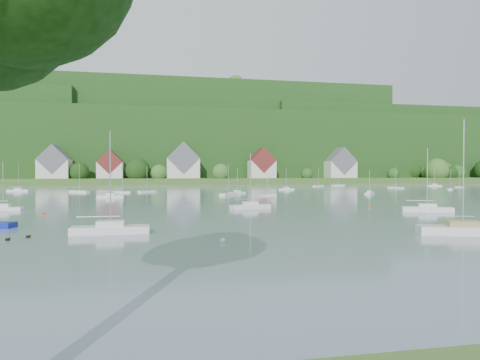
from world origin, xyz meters
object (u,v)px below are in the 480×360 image
at_px(near_sailboat_2, 463,229).
at_px(near_sailboat_3, 250,206).
at_px(near_sailboat_4, 427,208).
at_px(near_sailboat_6, 3,208).
at_px(near_sailboat_0, 111,228).

bearing_deg(near_sailboat_2, near_sailboat_3, 133.56).
xyz_separation_m(near_sailboat_2, near_sailboat_4, (10.88, 20.29, -0.04)).
bearing_deg(near_sailboat_6, near_sailboat_0, -50.97).
distance_m(near_sailboat_3, near_sailboat_4, 25.98).
xyz_separation_m(near_sailboat_3, near_sailboat_4, (24.23, -9.40, 0.02)).
height_order(near_sailboat_2, near_sailboat_3, near_sailboat_2).
height_order(near_sailboat_0, near_sailboat_2, near_sailboat_2).
height_order(near_sailboat_0, near_sailboat_6, near_sailboat_0).
xyz_separation_m(near_sailboat_0, near_sailboat_4, (42.39, 13.68, -0.01)).
bearing_deg(near_sailboat_2, near_sailboat_0, -172.49).
distance_m(near_sailboat_2, near_sailboat_6, 60.14).
distance_m(near_sailboat_3, near_sailboat_6, 36.99).
bearing_deg(near_sailboat_3, near_sailboat_6, 159.51).
height_order(near_sailboat_2, near_sailboat_6, near_sailboat_2).
bearing_deg(near_sailboat_4, near_sailboat_6, -167.22).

